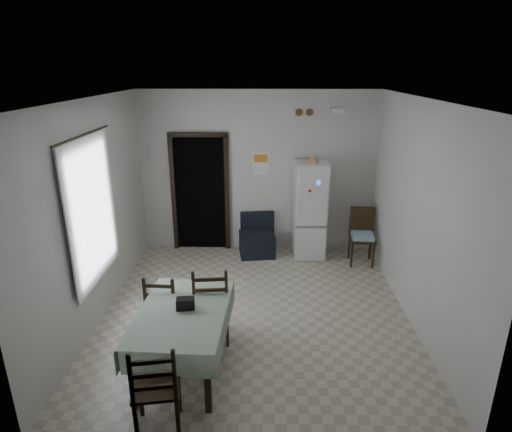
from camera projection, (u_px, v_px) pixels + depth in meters
The scene contains 25 objects.
ground at pixel (255, 311), 6.03m from camera, with size 4.50×4.50×0.00m, color #C1B69E.
ceiling at pixel (255, 99), 5.06m from camera, with size 4.20×4.50×0.02m, color white, non-canonical shape.
wall_back at pixel (258, 173), 7.66m from camera, with size 4.20×0.02×2.90m, color silver, non-canonical shape.
wall_front at pixel (249, 307), 3.42m from camera, with size 4.20×0.02×2.90m, color silver, non-canonical shape.
wall_left at pixel (95, 213), 5.58m from camera, with size 0.02×4.50×2.90m, color silver, non-canonical shape.
wall_right at pixel (418, 215), 5.50m from camera, with size 0.02×4.50×2.90m, color silver, non-canonical shape.
doorway at pixel (202, 190), 8.00m from camera, with size 1.06×0.52×2.22m.
window_recess at pixel (84, 211), 5.36m from camera, with size 0.10×1.20×1.60m, color silver.
curtain at pixel (93, 211), 5.36m from camera, with size 0.02×1.45×1.85m, color white.
curtain_rod at pixel (83, 135), 5.04m from camera, with size 0.02×0.02×1.60m, color black.
calendar at pixel (261, 164), 7.59m from camera, with size 0.28×0.02×0.40m, color white.
calendar_image at pixel (261, 158), 7.56m from camera, with size 0.24×0.01×0.14m, color orange.
light_switch at pixel (266, 192), 7.77m from camera, with size 0.08×0.02×0.12m, color beige.
vent_left at pixel (299, 112), 7.28m from camera, with size 0.12×0.12×0.03m, color brown.
vent_right at pixel (310, 112), 7.28m from camera, with size 0.12×0.12×0.03m, color brown.
emergency_light at pixel (338, 111), 7.23m from camera, with size 0.25×0.07×0.09m, color white.
fridge at pixel (310, 210), 7.54m from camera, with size 0.56×0.56×1.72m, color white, non-canonical shape.
tan_cone at pixel (313, 158), 7.15m from camera, with size 0.21×0.21×0.17m, color tan.
navy_seat at pixel (257, 235), 7.72m from camera, with size 0.62×0.60×0.74m, color black, non-canonical shape.
corner_chair at pixel (362, 237), 7.34m from camera, with size 0.42×0.42×0.97m, color black, non-canonical shape.
dining_table at pixel (184, 340), 4.77m from camera, with size 0.95×1.45×0.75m, color #98AC93, non-canonical shape.
black_bag at pixel (185, 304), 4.67m from camera, with size 0.20×0.12×0.13m, color black.
dining_chair_far_left at pixel (165, 306), 5.28m from camera, with size 0.40×0.40×0.93m, color black, non-canonical shape.
dining_chair_far_right at pixel (211, 302), 5.27m from camera, with size 0.44×0.44×1.03m, color black, non-canonical shape.
dining_chair_near_head at pixel (156, 385), 3.93m from camera, with size 0.43×0.43×1.00m, color black, non-canonical shape.
Camera 1 is at (0.12, -5.23, 3.28)m, focal length 30.00 mm.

